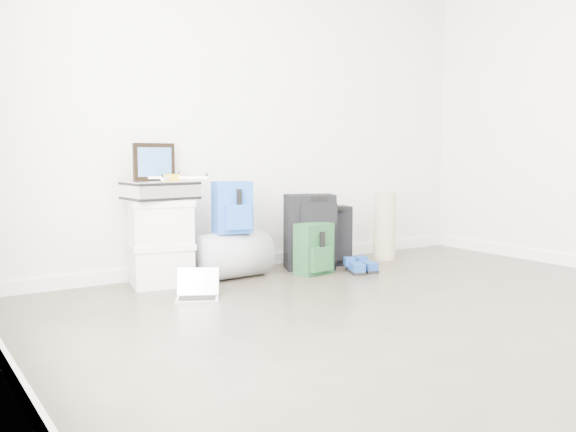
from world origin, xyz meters
TOP-DOWN VIEW (x-y plane):
  - ground at (0.00, 0.00)m, footprint 5.00×5.00m
  - room_envelope at (0.00, 0.02)m, footprint 4.52×5.02m
  - boxes_stack at (-0.98, 2.23)m, footprint 0.50×0.44m
  - briefcase at (-0.98, 2.23)m, footprint 0.50×0.39m
  - painting at (-0.98, 2.33)m, footprint 0.36×0.13m
  - drone at (-0.90, 2.21)m, footprint 0.46×0.46m
  - duffel_bag at (-0.42, 2.17)m, footprint 0.61×0.40m
  - blue_backpack at (-0.42, 2.14)m, footprint 0.31×0.24m
  - large_suitcase at (0.31, 2.14)m, footprint 0.46×0.39m
  - green_backpack at (0.22, 1.95)m, footprint 0.32×0.25m
  - carry_on at (0.56, 2.18)m, footprint 0.36×0.28m
  - shoes at (0.58, 1.80)m, footprint 0.29×0.28m
  - rolled_rug at (1.15, 2.15)m, footprint 0.20×0.20m
  - laptop at (-0.93, 1.70)m, footprint 0.34×0.31m

SIDE VIEW (x-z plane):
  - ground at x=0.00m, z-range 0.00..0.00m
  - shoes at x=0.58m, z-range 0.00..0.08m
  - laptop at x=-0.93m, z-range -0.05..0.15m
  - duffel_bag at x=-0.42m, z-range 0.00..0.36m
  - green_backpack at x=0.22m, z-range -0.01..0.40m
  - carry_on at x=0.56m, z-range 0.00..0.51m
  - rolled_rug at x=1.15m, z-range 0.00..0.61m
  - large_suitcase at x=0.31m, z-range 0.00..0.63m
  - boxes_stack at x=-0.98m, z-range 0.00..0.64m
  - blue_backpack at x=-0.42m, z-range 0.35..0.75m
  - briefcase at x=-0.98m, z-range 0.63..0.77m
  - drone at x=-0.90m, z-range 0.77..0.82m
  - painting at x=-0.98m, z-range 0.77..1.05m
  - room_envelope at x=0.00m, z-range 0.37..3.08m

